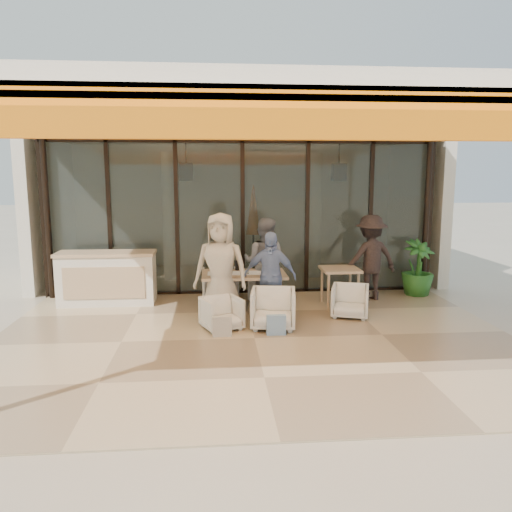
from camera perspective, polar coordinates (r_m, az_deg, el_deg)
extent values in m
plane|color=#C6B293|center=(7.73, -0.18, -9.54)|extent=(70.00, 70.00, 0.00)
cube|color=tan|center=(7.73, -0.18, -9.51)|extent=(8.00, 6.00, 0.01)
cube|color=silver|center=(7.36, -0.19, 15.56)|extent=(8.00, 6.00, 0.20)
cube|color=orange|center=(4.42, 3.03, 16.03)|extent=(8.00, 0.12, 0.45)
cube|color=orange|center=(5.12, 1.95, 16.48)|extent=(8.00, 1.50, 0.06)
cylinder|color=black|center=(10.73, -22.71, 3.80)|extent=(0.12, 0.12, 3.20)
cylinder|color=black|center=(11.15, 18.89, 4.20)|extent=(0.12, 0.12, 3.20)
cube|color=#9EADA3|center=(10.35, -1.54, 4.34)|extent=(8.00, 0.03, 3.20)
cube|color=black|center=(10.60, -1.50, -4.09)|extent=(8.00, 0.10, 0.08)
cube|color=black|center=(10.33, -1.58, 12.99)|extent=(8.00, 0.10, 0.08)
cube|color=black|center=(10.88, -23.13, 3.84)|extent=(0.08, 0.10, 3.20)
cube|color=black|center=(10.54, -16.39, 4.06)|extent=(0.08, 0.10, 3.20)
cube|color=black|center=(10.36, -9.03, 4.23)|extent=(0.08, 0.10, 3.20)
cube|color=black|center=(10.35, -1.54, 4.34)|extent=(0.08, 0.10, 3.20)
cube|color=black|center=(10.51, 5.85, 4.37)|extent=(0.08, 0.10, 3.20)
cube|color=black|center=(10.84, 12.90, 4.34)|extent=(0.08, 0.10, 3.20)
cube|color=black|center=(11.31, 19.20, 4.25)|extent=(0.08, 0.10, 3.20)
cube|color=silver|center=(13.83, -2.39, 6.01)|extent=(9.00, 0.25, 3.40)
cube|color=silver|center=(12.65, -22.43, 5.01)|extent=(0.25, 3.50, 3.40)
cube|color=silver|center=(13.06, 17.73, 5.38)|extent=(0.25, 3.50, 3.40)
cube|color=silver|center=(12.09, -2.07, 13.60)|extent=(9.00, 3.50, 0.25)
cube|color=tan|center=(12.31, -1.98, -2.34)|extent=(8.00, 3.50, 0.02)
cylinder|color=silver|center=(11.98, -9.67, 4.41)|extent=(0.40, 0.40, 3.00)
cylinder|color=silver|center=(12.17, 6.54, 4.56)|extent=(0.40, 0.40, 3.00)
cylinder|color=black|center=(11.52, -8.02, 11.73)|extent=(0.03, 0.03, 0.70)
cube|color=black|center=(11.51, -7.97, 9.50)|extent=(0.30, 0.30, 0.40)
sphere|color=#FFBF72|center=(11.51, -7.97, 9.50)|extent=(0.18, 0.18, 0.18)
cylinder|color=black|center=(11.86, 9.48, 11.63)|extent=(0.03, 0.03, 0.70)
cube|color=black|center=(11.85, 9.42, 9.45)|extent=(0.30, 0.30, 0.40)
sphere|color=#FFBF72|center=(11.85, 9.42, 9.45)|extent=(0.18, 0.18, 0.18)
cylinder|color=black|center=(11.59, -0.31, -2.87)|extent=(0.40, 0.40, 0.05)
cylinder|color=black|center=(11.42, -0.31, 2.04)|extent=(0.04, 0.04, 2.10)
cone|color=orange|center=(11.36, -0.32, 5.29)|extent=(0.32, 0.32, 1.10)
cube|color=silver|center=(10.01, -16.63, -2.59)|extent=(1.80, 0.60, 1.00)
cube|color=tan|center=(9.92, -16.77, 0.29)|extent=(1.85, 0.65, 0.06)
cube|color=tan|center=(9.72, -17.00, -2.96)|extent=(1.50, 0.02, 0.60)
cube|color=tan|center=(8.97, -1.39, -2.12)|extent=(1.50, 0.90, 0.05)
cube|color=white|center=(8.97, -1.40, -1.96)|extent=(1.30, 0.35, 0.01)
cylinder|color=tan|center=(8.73, -5.34, -4.97)|extent=(0.06, 0.06, 0.70)
cylinder|color=tan|center=(8.80, 2.79, -4.82)|extent=(0.06, 0.06, 0.70)
cylinder|color=tan|center=(9.35, -5.31, -4.01)|extent=(0.06, 0.06, 0.70)
cylinder|color=tan|center=(9.42, 2.27, -3.87)|extent=(0.06, 0.06, 0.70)
cylinder|color=white|center=(8.79, -4.27, -1.81)|extent=(0.06, 0.06, 0.11)
cylinder|color=white|center=(9.14, -3.04, -1.37)|extent=(0.06, 0.06, 0.11)
cylinder|color=white|center=(8.86, -1.03, -1.70)|extent=(0.06, 0.06, 0.11)
cylinder|color=white|center=(9.16, 0.41, -1.34)|extent=(0.06, 0.06, 0.11)
cylinder|color=white|center=(8.81, 1.93, -1.78)|extent=(0.06, 0.06, 0.11)
cylinder|color=brown|center=(9.08, -4.92, -1.30)|extent=(0.07, 0.07, 0.16)
cylinder|color=black|center=(9.22, -2.12, -1.11)|extent=(0.09, 0.09, 0.17)
cylinder|color=black|center=(9.21, -2.13, -0.53)|extent=(0.10, 0.10, 0.01)
cylinder|color=white|center=(8.66, -4.25, -2.33)|extent=(0.22, 0.22, 0.01)
cylinder|color=white|center=(8.71, 1.68, -2.23)|extent=(0.22, 0.22, 0.01)
cylinder|color=white|center=(9.27, -4.30, -1.55)|extent=(0.22, 0.22, 0.01)
cylinder|color=white|center=(9.32, 1.25, -1.47)|extent=(0.22, 0.22, 0.01)
imported|color=white|center=(9.96, -4.13, -3.09)|extent=(0.72, 0.68, 0.72)
imported|color=white|center=(10.02, 0.69, -3.40)|extent=(0.61, 0.58, 0.58)
imported|color=white|center=(8.13, -3.95, -6.40)|extent=(0.74, 0.72, 0.60)
imported|color=white|center=(8.17, 1.98, -5.83)|extent=(0.80, 0.76, 0.73)
imported|color=#192138|center=(9.40, -4.12, -1.46)|extent=(0.59, 0.42, 1.49)
imported|color=slate|center=(9.42, 0.99, -0.76)|extent=(1.00, 0.90, 1.70)
imported|color=beige|center=(8.48, -4.05, -1.34)|extent=(1.03, 0.80, 1.87)
imported|color=#6E88B8|center=(8.56, 1.60, -2.33)|extent=(0.97, 0.59, 1.54)
cube|color=silver|center=(7.79, -3.89, -8.11)|extent=(0.30, 0.10, 0.34)
cube|color=#99BFD8|center=(7.84, 2.32, -7.97)|extent=(0.30, 0.10, 0.34)
cube|color=tan|center=(9.57, 9.58, -1.52)|extent=(0.70, 0.70, 0.05)
cylinder|color=tan|center=(9.32, 8.28, -4.11)|extent=(0.05, 0.05, 0.70)
cylinder|color=tan|center=(9.46, 11.59, -4.00)|extent=(0.05, 0.05, 0.70)
cylinder|color=tan|center=(9.85, 7.54, -3.36)|extent=(0.05, 0.05, 0.70)
cylinder|color=tan|center=(9.99, 10.69, -3.27)|extent=(0.05, 0.05, 0.70)
imported|color=white|center=(8.95, 10.70, -4.92)|extent=(0.78, 0.75, 0.64)
imported|color=black|center=(10.14, 12.95, -0.22)|extent=(1.21, 0.84, 1.72)
imported|color=#1E5919|center=(10.82, 17.98, -1.32)|extent=(0.84, 0.84, 1.17)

